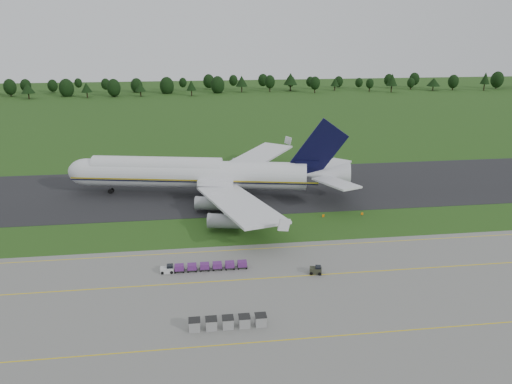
{
  "coord_description": "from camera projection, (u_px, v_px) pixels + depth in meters",
  "views": [
    {
      "loc": [
        -11.27,
        -98.22,
        41.87
      ],
      "look_at": [
        1.92,
        2.0,
        7.75
      ],
      "focal_mm": 35.0,
      "sensor_mm": 36.0,
      "label": 1
    }
  ],
  "objects": [
    {
      "name": "tree_line",
      "position": [
        198.0,
        84.0,
        311.53
      ],
      "size": [
        527.05,
        23.29,
        11.89
      ],
      "color": "black",
      "rests_on": "ground"
    },
    {
      "name": "uld_row",
      "position": [
        228.0,
        322.0,
        72.14
      ],
      "size": [
        11.29,
        1.69,
        1.67
      ],
      "color": "gray",
      "rests_on": "apron"
    },
    {
      "name": "utility_cart",
      "position": [
        316.0,
        271.0,
        87.83
      ],
      "size": [
        2.33,
        1.71,
        1.15
      ],
      "color": "#2C2E20",
      "rests_on": "apron"
    },
    {
      "name": "apron",
      "position": [
        275.0,
        317.0,
        75.1
      ],
      "size": [
        300.0,
        52.0,
        0.06
      ],
      "primitive_type": "cube",
      "color": "slate",
      "rests_on": "ground"
    },
    {
      "name": "baggage_train",
      "position": [
        203.0,
        267.0,
        88.97
      ],
      "size": [
        15.46,
        1.4,
        1.35
      ],
      "color": "silver",
      "rests_on": "apron"
    },
    {
      "name": "taxiway",
      "position": [
        236.0,
        189.0,
        133.33
      ],
      "size": [
        300.0,
        40.0,
        0.08
      ],
      "primitive_type": "cube",
      "color": "black",
      "rests_on": "ground"
    },
    {
      "name": "ground",
      "position": [
        248.0,
        229.0,
        107.04
      ],
      "size": [
        600.0,
        600.0,
        0.0
      ],
      "primitive_type": "plane",
      "color": "#234815",
      "rests_on": "ground"
    },
    {
      "name": "apron_markings",
      "position": [
        267.0,
        293.0,
        81.68
      ],
      "size": [
        300.0,
        30.2,
        0.01
      ],
      "color": "yellow",
      "rests_on": "apron"
    },
    {
      "name": "aircraft",
      "position": [
        200.0,
        174.0,
        126.55
      ],
      "size": [
        73.2,
        69.63,
        20.47
      ],
      "color": "silver",
      "rests_on": "ground"
    },
    {
      "name": "edge_markers",
      "position": [
        304.0,
        217.0,
        113.32
      ],
      "size": [
        28.14,
        0.3,
        0.6
      ],
      "color": "orange",
      "rests_on": "ground"
    }
  ]
}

